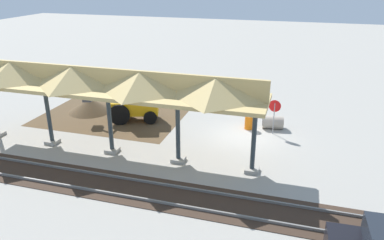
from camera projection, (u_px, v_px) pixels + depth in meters
The scene contains 9 objects.
ground_plane at pixel (244, 136), 23.45m from camera, with size 120.00×120.00×0.00m, color #9E998E.
dirt_work_zone at pixel (112, 116), 26.78m from camera, with size 9.95×7.00×0.01m, color brown.
platform_canopy at pixel (106, 81), 19.89m from camera, with size 17.17×3.20×4.90m.
rail_tracks at pixel (216, 203), 16.63m from camera, with size 60.00×2.58×0.15m.
stop_sign at pixel (275, 110), 23.24m from camera, with size 0.76×0.11×2.24m.
backhoe at pixel (133, 103), 25.46m from camera, with size 5.10×2.68×2.82m.
dirt_mound at pixel (91, 111), 27.62m from camera, with size 6.28×6.28×2.03m, color brown.
concrete_pipe at pixel (273, 122), 24.49m from camera, with size 1.43×1.02×0.84m.
traffic_barrel at pixel (249, 122), 24.40m from camera, with size 0.56×0.56×0.90m, color orange.
Camera 1 is at (-3.01, 21.45, 9.62)m, focal length 35.00 mm.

